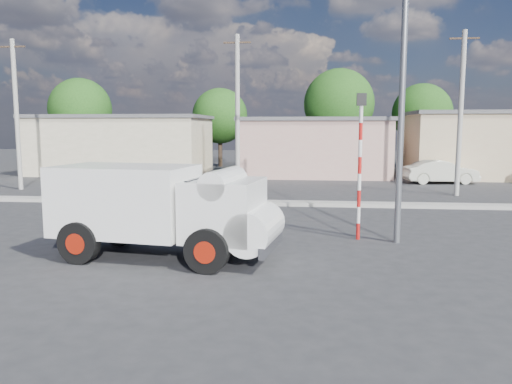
# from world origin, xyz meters

# --- Properties ---
(ground_plane) EXTENTS (120.00, 120.00, 0.00)m
(ground_plane) POSITION_xyz_m (0.00, 0.00, 0.00)
(ground_plane) COLOR #2B2B2D
(ground_plane) RESTS_ON ground
(median) EXTENTS (40.00, 0.80, 0.16)m
(median) POSITION_xyz_m (0.00, 8.00, 0.08)
(median) COLOR #99968E
(median) RESTS_ON ground
(truck) EXTENTS (6.01, 2.94, 2.38)m
(truck) POSITION_xyz_m (-1.95, -1.25, 1.32)
(truck) COLOR black
(truck) RESTS_ON ground
(bicycle) EXTENTS (2.17, 1.00, 1.10)m
(bicycle) POSITION_xyz_m (-0.89, 2.13, 0.55)
(bicycle) COLOR black
(bicycle) RESTS_ON ground
(cyclist) EXTENTS (0.49, 0.68, 1.72)m
(cyclist) POSITION_xyz_m (-0.89, 2.13, 0.86)
(cyclist) COLOR silver
(cyclist) RESTS_ON ground
(car_cream) EXTENTS (4.42, 1.97, 1.41)m
(car_cream) POSITION_xyz_m (9.58, 17.45, 0.70)
(car_cream) COLOR beige
(car_cream) RESTS_ON ground
(traffic_pole) EXTENTS (0.28, 0.18, 4.36)m
(traffic_pole) POSITION_xyz_m (3.20, 1.50, 2.59)
(traffic_pole) COLOR red
(traffic_pole) RESTS_ON ground
(streetlight) EXTENTS (2.34, 0.22, 9.00)m
(streetlight) POSITION_xyz_m (4.14, 1.20, 4.96)
(streetlight) COLOR slate
(streetlight) RESTS_ON ground
(building_row) EXTENTS (37.80, 7.30, 4.44)m
(building_row) POSITION_xyz_m (1.10, 22.00, 2.13)
(building_row) COLOR beige
(building_row) RESTS_ON ground
(tree_row) EXTENTS (34.13, 7.32, 8.10)m
(tree_row) POSITION_xyz_m (-2.27, 28.62, 4.83)
(tree_row) COLOR #38281E
(tree_row) RESTS_ON ground
(utility_poles) EXTENTS (35.40, 0.24, 8.00)m
(utility_poles) POSITION_xyz_m (3.25, 12.00, 4.07)
(utility_poles) COLOR #99968E
(utility_poles) RESTS_ON ground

